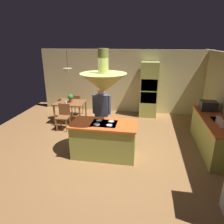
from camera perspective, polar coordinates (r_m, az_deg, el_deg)
ground at (r=5.70m, az=-1.70°, el=-10.81°), size 8.16×8.16×0.00m
wall_back at (r=8.49m, az=2.83°, el=8.53°), size 6.80×0.10×2.55m
kitchen_island at (r=5.31m, az=-2.17°, el=-7.62°), size 1.67×0.86×0.92m
counter_run_right at (r=6.22m, az=26.25°, el=-5.51°), size 0.73×2.39×0.90m
oven_tower at (r=8.08m, az=10.26°, el=6.13°), size 0.66×0.62×2.12m
dining_table at (r=7.58m, az=-11.60°, el=2.00°), size 1.06×0.86×0.76m
person_at_island at (r=5.78m, az=-2.90°, el=0.11°), size 0.53×0.22×1.67m
range_hood at (r=4.82m, az=-2.40°, el=8.47°), size 1.10×1.10×1.00m
pendant_light_over_table at (r=7.32m, az=-12.24°, el=11.05°), size 0.32×0.32×0.82m
chair_facing_island at (r=7.05m, az=-13.38°, el=-0.75°), size 0.40×0.40×0.87m
chair_by_back_wall at (r=8.20m, az=-9.92°, el=2.33°), size 0.40×0.40×0.87m
potted_plant_on_table at (r=7.47m, az=-11.54°, el=3.93°), size 0.20×0.20×0.30m
cup_on_table at (r=7.37m, az=-12.77°, el=2.64°), size 0.07×0.07×0.09m
canister_flour at (r=5.51m, az=28.62°, el=-3.00°), size 0.11×0.11×0.18m
canister_sugar at (r=5.67m, az=28.09°, el=-2.28°), size 0.10×0.10×0.19m
canister_tea at (r=5.83m, az=27.54°, el=-1.82°), size 0.10×0.10×0.15m
microwave_on_counter at (r=6.66m, az=25.38°, el=1.56°), size 0.46×0.36×0.28m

